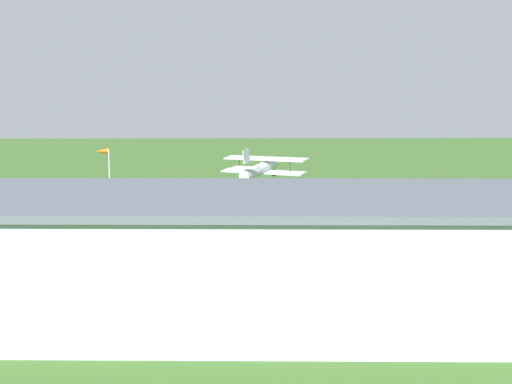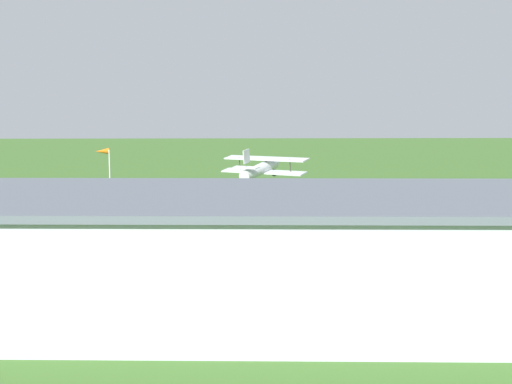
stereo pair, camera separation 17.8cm
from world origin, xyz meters
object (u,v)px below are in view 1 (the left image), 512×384
(biplane, at_px, (261,168))
(windsock, at_px, (103,157))
(hangar, at_px, (255,251))
(person_near_hangar_door, at_px, (80,231))
(car_red, at_px, (458,232))
(person_beside_truck, at_px, (22,227))
(person_by_parked_cars, at_px, (322,227))
(car_yellow, at_px, (43,237))

(biplane, bearing_deg, windsock, 0.46)
(hangar, distance_m, person_near_hangar_door, 22.26)
(hangar, distance_m, car_red, 23.10)
(person_beside_truck, xyz_separation_m, person_by_parked_cars, (-24.56, 0.55, -0.05))
(hangar, relative_size, car_red, 8.24)
(car_red, bearing_deg, hangar, 43.90)
(biplane, relative_size, car_red, 1.95)
(car_yellow, xyz_separation_m, person_beside_truck, (2.95, -4.20, -0.04))
(person_near_hangar_door, distance_m, windsock, 13.55)
(person_beside_truck, bearing_deg, car_red, 174.23)
(car_red, height_order, windsock, windsock)
(biplane, distance_m, car_yellow, 23.23)
(car_red, bearing_deg, biplane, -44.58)
(person_beside_truck, height_order, windsock, windsock)
(car_red, relative_size, car_yellow, 0.96)
(person_by_parked_cars, bearing_deg, biplane, -68.94)
(person_beside_truck, bearing_deg, person_near_hangar_door, 161.92)
(person_beside_truck, distance_m, windsock, 12.82)
(hangar, xyz_separation_m, car_yellow, (15.33, -15.27, -2.16))
(person_near_hangar_door, bearing_deg, person_by_parked_cars, -176.72)
(car_yellow, bearing_deg, car_red, -178.79)
(car_red, distance_m, person_by_parked_cars, 10.71)
(hangar, relative_size, biplane, 4.22)
(person_beside_truck, relative_size, windsock, 0.25)
(person_beside_truck, relative_size, person_by_parked_cars, 1.06)
(person_beside_truck, bearing_deg, biplane, -151.32)
(hangar, height_order, person_beside_truck, hangar)
(person_by_parked_cars, bearing_deg, person_near_hangar_door, 3.28)
(windsock, bearing_deg, person_beside_truck, 67.43)
(car_yellow, distance_m, windsock, 15.96)
(biplane, xyz_separation_m, windsock, (15.59, 0.13, 1.22))
(hangar, height_order, biplane, biplane)
(car_red, distance_m, car_yellow, 31.91)
(person_near_hangar_door, xyz_separation_m, windsock, (0.59, -12.54, 5.08))
(person_near_hangar_door, bearing_deg, windsock, -87.33)
(car_red, bearing_deg, person_near_hangar_door, -3.57)
(hangar, relative_size, windsock, 5.57)
(car_yellow, xyz_separation_m, person_by_parked_cars, (-21.61, -3.65, -0.10))
(person_beside_truck, distance_m, person_by_parked_cars, 24.56)
(hangar, distance_m, biplane, 30.57)
(person_by_parked_cars, bearing_deg, car_red, 163.89)
(hangar, bearing_deg, person_near_hangar_door, -53.50)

